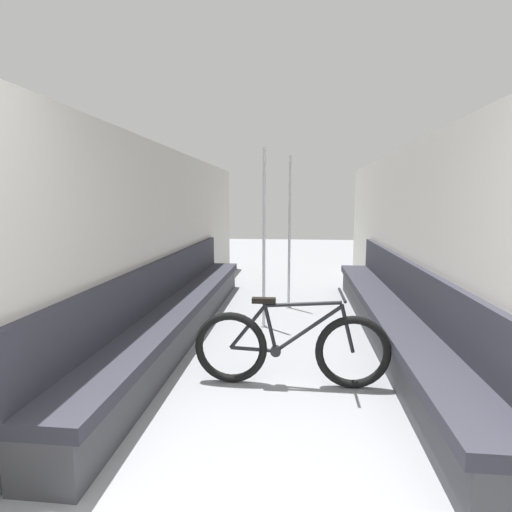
# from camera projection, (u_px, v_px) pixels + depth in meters

# --- Properties ---
(wall_left) EXTENTS (0.10, 9.70, 2.22)m
(wall_left) POSITION_uv_depth(u_px,v_px,m) (153.00, 242.00, 4.53)
(wall_left) COLOR beige
(wall_left) RESTS_ON ground
(wall_right) EXTENTS (0.10, 9.70, 2.22)m
(wall_right) POSITION_uv_depth(u_px,v_px,m) (423.00, 245.00, 4.22)
(wall_right) COLOR beige
(wall_right) RESTS_ON ground
(bench_seat_row_left) EXTENTS (0.49, 5.34, 0.91)m
(bench_seat_row_left) POSITION_uv_depth(u_px,v_px,m) (179.00, 311.00, 4.70)
(bench_seat_row_left) COLOR #3D3D42
(bench_seat_row_left) RESTS_ON ground
(bench_seat_row_right) EXTENTS (0.49, 5.34, 0.91)m
(bench_seat_row_right) POSITION_uv_depth(u_px,v_px,m) (392.00, 317.00, 4.45)
(bench_seat_row_right) COLOR #3D3D42
(bench_seat_row_right) RESTS_ON ground
(bicycle) EXTENTS (1.67, 0.46, 0.82)m
(bicycle) POSITION_uv_depth(u_px,v_px,m) (291.00, 348.00, 3.40)
(bicycle) COLOR black
(bicycle) RESTS_ON ground
(grab_pole_near) EXTENTS (0.08, 0.08, 2.20)m
(grab_pole_near) POSITION_uv_depth(u_px,v_px,m) (289.00, 235.00, 5.77)
(grab_pole_near) COLOR gray
(grab_pole_near) RESTS_ON ground
(grab_pole_far) EXTENTS (0.08, 0.08, 2.20)m
(grab_pole_far) POSITION_uv_depth(u_px,v_px,m) (264.00, 242.00, 4.88)
(grab_pole_far) COLOR gray
(grab_pole_far) RESTS_ON ground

